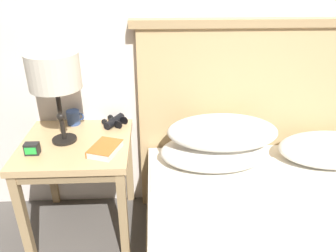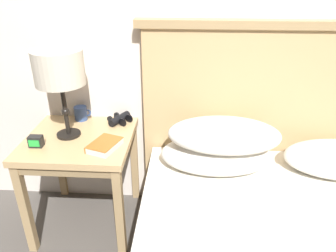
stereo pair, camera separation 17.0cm
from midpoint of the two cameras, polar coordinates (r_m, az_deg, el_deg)
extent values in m
cube|color=tan|center=(1.87, -12.60, -2.21)|extent=(0.58, 0.58, 0.04)
cube|color=#917650|center=(1.89, -12.47, -3.35)|extent=(0.55, 0.55, 0.05)
cube|color=#A4865B|center=(1.92, -21.25, -13.49)|extent=(0.04, 0.04, 0.57)
cube|color=#A4865B|center=(1.78, -5.64, -15.05)|extent=(0.04, 0.04, 0.57)
cube|color=#A4865B|center=(2.30, -16.36, -5.58)|extent=(0.04, 0.04, 0.57)
cube|color=#A4865B|center=(2.19, -3.61, -6.25)|extent=(0.04, 0.04, 0.57)
cube|color=white|center=(1.86, 21.90, -8.67)|extent=(1.40, 0.28, 0.01)
cube|color=tan|center=(2.09, 19.83, -0.34)|extent=(1.53, 0.06, 1.16)
cube|color=#A4865B|center=(1.91, 22.65, 16.01)|extent=(1.61, 0.10, 0.04)
ellipsoid|color=silver|center=(1.83, 10.88, -5.01)|extent=(0.60, 0.36, 0.15)
ellipsoid|color=silver|center=(1.78, 12.46, -1.51)|extent=(0.60, 0.36, 0.15)
cylinder|color=black|center=(1.88, -14.44, -1.44)|extent=(0.13, 0.13, 0.01)
cylinder|color=black|center=(1.82, -14.96, 2.75)|extent=(0.02, 0.02, 0.29)
sphere|color=black|center=(1.82, -14.91, 2.34)|extent=(0.04, 0.04, 0.04)
cylinder|color=beige|center=(1.74, -15.85, 9.76)|extent=(0.26, 0.26, 0.18)
cube|color=silver|center=(1.70, -8.14, -3.46)|extent=(0.17, 0.20, 0.03)
cube|color=orange|center=(1.69, -8.18, -2.93)|extent=(0.18, 0.21, 0.00)
cube|color=orange|center=(1.73, -9.87, -3.05)|extent=(0.07, 0.17, 0.04)
cylinder|color=black|center=(1.95, -6.57, 0.86)|extent=(0.08, 0.10, 0.04)
cylinder|color=black|center=(1.93, -5.44, 0.55)|extent=(0.05, 0.03, 0.05)
cylinder|color=black|center=(1.98, -7.68, 1.16)|extent=(0.04, 0.03, 0.04)
cylinder|color=black|center=(2.00, -5.48, 1.53)|extent=(0.08, 0.10, 0.04)
cylinder|color=black|center=(1.97, -4.36, 1.24)|extent=(0.05, 0.03, 0.05)
cylinder|color=black|center=(2.02, -6.57, 1.82)|extent=(0.04, 0.03, 0.04)
cube|color=black|center=(1.97, -6.03, 1.40)|extent=(0.07, 0.06, 0.01)
cylinder|color=black|center=(1.97, -6.04, 1.52)|extent=(0.02, 0.02, 0.02)
cylinder|color=#334C84|center=(2.04, -12.68, 2.12)|extent=(0.08, 0.08, 0.08)
torus|color=#334C84|center=(2.02, -11.55, 2.21)|extent=(0.05, 0.01, 0.05)
cube|color=black|center=(1.80, -19.56, -2.59)|extent=(0.07, 0.04, 0.06)
cube|color=green|center=(1.78, -19.84, -2.96)|extent=(0.06, 0.00, 0.04)
camera|label=1|loc=(0.09, -87.14, 1.41)|focal=35.00mm
camera|label=2|loc=(0.09, 92.86, -1.41)|focal=35.00mm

